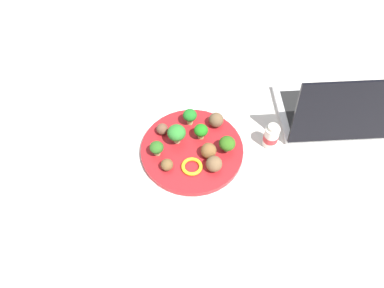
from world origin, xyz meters
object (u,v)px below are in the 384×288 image
at_px(meatball_mid_left, 162,129).
at_px(meatball_front_left, 214,164).
at_px(plate, 192,150).
at_px(meatball_mid_right, 167,165).
at_px(broccoli_floret_front_right, 190,116).
at_px(yogurt_bottle, 271,136).
at_px(broccoli_floret_mid_right, 227,144).
at_px(pepper_ring_back_right, 192,166).
at_px(laptop, 338,111).
at_px(napkin, 101,175).
at_px(fork, 102,168).
at_px(meatball_center, 209,151).
at_px(broccoli_floret_center, 201,131).
at_px(knife, 104,179).
at_px(broccoli_floret_front_left, 177,133).
at_px(broccoli_floret_back_left, 157,148).
at_px(meatball_near_rim, 216,120).

bearing_deg(meatball_mid_left, meatball_front_left, -57.04).
height_order(plate, meatball_mid_right, meatball_mid_right).
height_order(broccoli_floret_front_right, yogurt_bottle, yogurt_bottle).
relative_size(broccoli_floret_mid_right, yogurt_bottle, 0.61).
xyz_separation_m(pepper_ring_back_right, laptop, (0.45, 0.05, 0.02)).
relative_size(pepper_ring_back_right, napkin, 0.33).
distance_m(broccoli_floret_front_right, yogurt_bottle, 0.23).
xyz_separation_m(broccoli_floret_mid_right, fork, (-0.33, 0.05, -0.04)).
bearing_deg(pepper_ring_back_right, fork, 162.15).
distance_m(meatball_center, meatball_mid_left, 0.15).
bearing_deg(broccoli_floret_mid_right, broccoli_floret_center, 130.56).
distance_m(broccoli_floret_mid_right, meatball_mid_right, 0.17).
bearing_deg(napkin, broccoli_floret_front_right, 18.73).
height_order(meatball_mid_left, laptop, laptop).
distance_m(meatball_mid_right, pepper_ring_back_right, 0.07).
bearing_deg(laptop, knife, -178.97).
xyz_separation_m(broccoli_floret_front_left, napkin, (-0.22, -0.04, -0.05)).
distance_m(broccoli_floret_front_right, pepper_ring_back_right, 0.15).
distance_m(broccoli_floret_center, napkin, 0.29).
bearing_deg(meatball_center, broccoli_floret_mid_right, 2.16).
relative_size(broccoli_floret_mid_right, laptop, 0.13).
bearing_deg(fork, broccoli_floret_back_left, -1.24).
xyz_separation_m(broccoli_floret_front_right, pepper_ring_back_right, (-0.04, -0.15, -0.03)).
distance_m(meatball_front_left, knife, 0.29).
relative_size(meatball_front_left, fork, 0.36).
height_order(broccoli_floret_mid_right, laptop, laptop).
bearing_deg(broccoli_floret_front_left, meatball_mid_right, -121.53).
bearing_deg(meatball_center, pepper_ring_back_right, -154.74).
bearing_deg(meatball_front_left, meatball_mid_left, 122.96).
height_order(broccoli_floret_front_right, meatball_mid_right, broccoli_floret_front_right).
relative_size(plate, broccoli_floret_front_right, 5.68).
bearing_deg(broccoli_floret_front_right, fork, -164.33).
relative_size(meatball_near_rim, napkin, 0.25).
distance_m(broccoli_floret_center, pepper_ring_back_right, 0.11).
xyz_separation_m(broccoli_floret_mid_right, knife, (-0.33, 0.01, -0.04)).
relative_size(meatball_mid_left, knife, 0.22).
relative_size(napkin, knife, 1.17).
xyz_separation_m(plate, pepper_ring_back_right, (-0.02, -0.06, 0.01)).
height_order(knife, yogurt_bottle, yogurt_bottle).
height_order(broccoli_floret_center, meatball_mid_right, broccoli_floret_center).
height_order(meatball_center, napkin, meatball_center).
bearing_deg(pepper_ring_back_right, broccoli_floret_front_left, 98.96).
bearing_deg(napkin, plate, 1.04).
xyz_separation_m(broccoli_floret_center, laptop, (0.40, -0.04, -0.00)).
bearing_deg(meatball_mid_left, knife, -151.61).
bearing_deg(pepper_ring_back_right, yogurt_bottle, 5.59).
bearing_deg(meatball_mid_left, yogurt_bottle, -22.03).
xyz_separation_m(napkin, fork, (0.01, 0.02, 0.00)).
xyz_separation_m(meatball_mid_right, yogurt_bottle, (0.29, 0.01, 0.00)).
bearing_deg(broccoli_floret_center, plate, -138.78).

